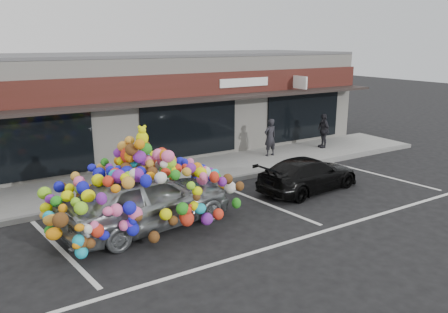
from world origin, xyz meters
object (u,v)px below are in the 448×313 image
black_sedan (308,174)px  pedestrian_a (270,137)px  toy_car (146,193)px  pedestrian_c (323,131)px

black_sedan → pedestrian_a: bearing=-25.2°
toy_car → pedestrian_a: 8.01m
pedestrian_a → pedestrian_c: pedestrian_a is taller
black_sedan → pedestrian_c: pedestrian_c is taller
toy_car → pedestrian_a: bearing=-69.7°
pedestrian_a → toy_car: bearing=27.0°
pedestrian_a → pedestrian_c: (2.94, -0.08, -0.02)m
pedestrian_c → black_sedan: bearing=-33.4°
pedestrian_c → toy_car: bearing=-53.9°
toy_car → pedestrian_c: 10.65m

